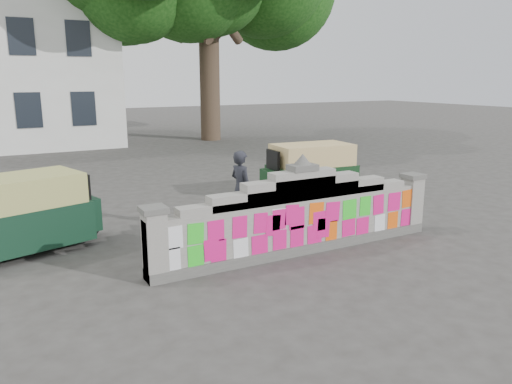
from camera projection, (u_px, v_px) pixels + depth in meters
The scene contains 7 objects.
ground at pixel (301, 252), 10.11m from camera, with size 100.00×100.00×0.00m, color #383533.
parapet_wall at pixel (302, 216), 9.94m from camera, with size 6.48×0.44×2.01m.
cyclist_bike at pixel (241, 214), 11.10m from camera, with size 0.65×1.87×0.98m, color black.
cyclist_rider at pixel (241, 199), 11.02m from camera, with size 0.61×0.40×1.66m, color #22232B.
pedestrian at pixel (294, 174), 14.21m from camera, with size 0.75×0.58×1.54m, color #23832D.
rickshaw_left at pixel (26, 212), 9.99m from camera, with size 2.92×1.93×1.57m.
rickshaw_right at pixel (310, 170), 14.53m from camera, with size 2.89×1.51×1.57m.
Camera 1 is at (-5.43, -7.94, 3.46)m, focal length 35.00 mm.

